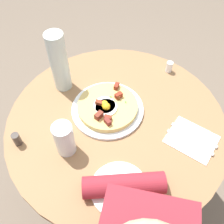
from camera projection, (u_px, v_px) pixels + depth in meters
ground_plane at (115, 188)px, 1.57m from camera, size 6.00×6.00×0.00m
dining_table at (116, 142)px, 1.14m from camera, size 0.85×0.85×0.71m
pizza_plate at (108, 109)px, 1.03m from camera, size 0.29×0.29×0.01m
breakfast_pizza at (107, 106)px, 1.01m from camera, size 0.24×0.24×0.05m
bread_plate at (119, 189)px, 0.83m from camera, size 0.19×0.19×0.01m
napkin at (192, 139)px, 0.95m from camera, size 0.19×0.21×0.00m
fork at (190, 142)px, 0.94m from camera, size 0.08×0.17×0.00m
knife at (194, 135)px, 0.95m from camera, size 0.08×0.17×0.00m
water_glass at (64, 139)px, 0.87m from camera, size 0.07×0.07×0.14m
water_bottle at (59, 62)px, 1.01m from camera, size 0.07×0.07×0.26m
salt_shaker at (169, 67)px, 1.15m from camera, size 0.03×0.03×0.05m
pepper_shaker at (17, 139)px, 0.92m from camera, size 0.03×0.03×0.05m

